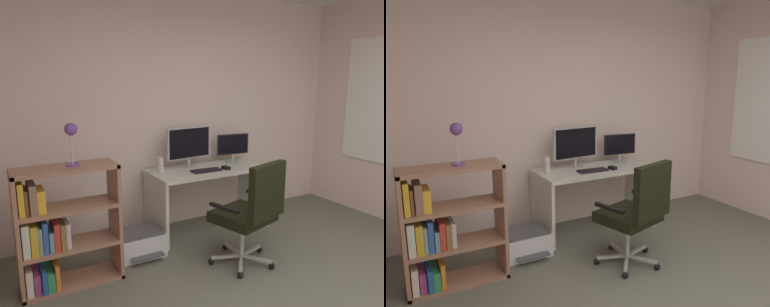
# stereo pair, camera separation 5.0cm
# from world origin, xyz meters

# --- Properties ---
(wall_back) EXTENTS (4.52, 0.10, 2.73)m
(wall_back) POSITION_xyz_m (0.00, 2.63, 1.37)
(wall_back) COLOR silver
(wall_back) RESTS_ON ground
(desk) EXTENTS (1.36, 0.62, 0.74)m
(desk) POSITION_xyz_m (0.17, 2.21, 0.54)
(desk) COLOR silver
(desk) RESTS_ON ground
(monitor_main) EXTENTS (0.58, 0.18, 0.47)m
(monitor_main) POSITION_xyz_m (-0.01, 2.34, 1.02)
(monitor_main) COLOR #B2B5B7
(monitor_main) RESTS_ON desk
(monitor_secondary) EXTENTS (0.41, 0.18, 0.34)m
(monitor_secondary) POSITION_xyz_m (0.60, 2.34, 0.94)
(monitor_secondary) COLOR #B2B5B7
(monitor_secondary) RESTS_ON desk
(keyboard) EXTENTS (0.35, 0.15, 0.02)m
(keyboard) POSITION_xyz_m (0.07, 2.09, 0.75)
(keyboard) COLOR black
(keyboard) RESTS_ON desk
(computer_mouse) EXTENTS (0.07, 0.11, 0.03)m
(computer_mouse) POSITION_xyz_m (0.32, 2.07, 0.76)
(computer_mouse) COLOR black
(computer_mouse) RESTS_ON desk
(desktop_speaker) EXTENTS (0.07, 0.07, 0.17)m
(desktop_speaker) POSITION_xyz_m (-0.40, 2.29, 0.83)
(desktop_speaker) COLOR silver
(desktop_speaker) RESTS_ON desk
(office_chair) EXTENTS (0.66, 0.68, 1.03)m
(office_chair) POSITION_xyz_m (0.05, 1.26, 0.57)
(office_chair) COLOR #B7BABC
(office_chair) RESTS_ON ground
(bookshelf) EXTENTS (0.85, 0.33, 1.05)m
(bookshelf) POSITION_xyz_m (-1.59, 1.79, 0.50)
(bookshelf) COLOR #9E6F54
(bookshelf) RESTS_ON ground
(desk_lamp) EXTENTS (0.11, 0.11, 0.36)m
(desk_lamp) POSITION_xyz_m (-1.42, 1.79, 1.31)
(desk_lamp) COLOR #704198
(desk_lamp) RESTS_ON bookshelf
(printer) EXTENTS (0.47, 0.46, 0.26)m
(printer) POSITION_xyz_m (-0.78, 2.00, 0.13)
(printer) COLOR silver
(printer) RESTS_ON ground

